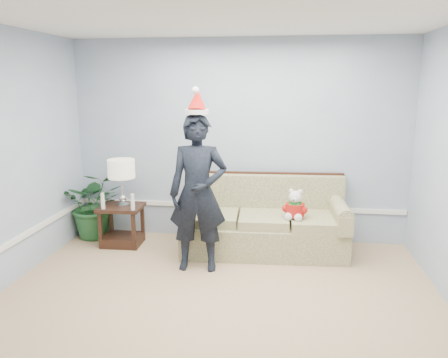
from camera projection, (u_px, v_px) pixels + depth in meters
name	position (u px, v px, depth m)	size (l,w,h in m)	color
room_shell	(204.00, 182.00, 3.44)	(4.54, 5.04, 2.74)	tan
wainscot_trim	(122.00, 234.00, 4.93)	(4.49, 4.99, 0.06)	white
sofa	(264.00, 224.00, 5.61)	(2.09, 0.99, 0.96)	#485629
side_table	(122.00, 229.00, 5.81)	(0.57, 0.49, 0.54)	#321812
table_lamp	(121.00, 171.00, 5.62)	(0.35, 0.35, 0.62)	silver
candle_pair	(118.00, 202.00, 5.55)	(0.45, 0.05, 0.21)	silver
houseplant	(96.00, 204.00, 6.06)	(0.86, 0.74, 0.95)	#1E5127
man	(198.00, 193.00, 4.92)	(0.65, 0.43, 1.80)	black
santa_hat	(197.00, 102.00, 4.72)	(0.26, 0.29, 0.30)	silver
teddy_bear	(295.00, 208.00, 5.28)	(0.27, 0.28, 0.37)	silver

